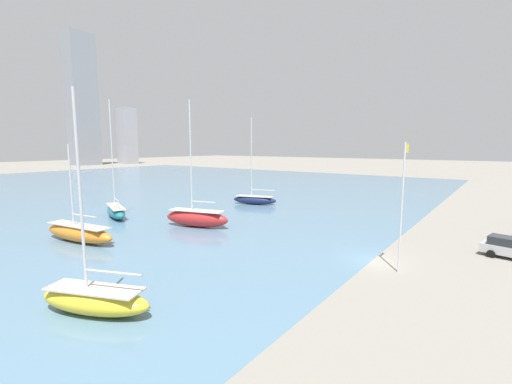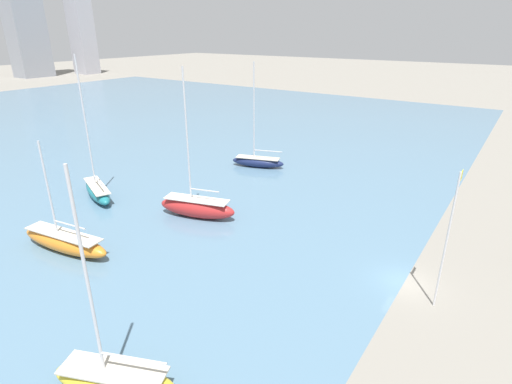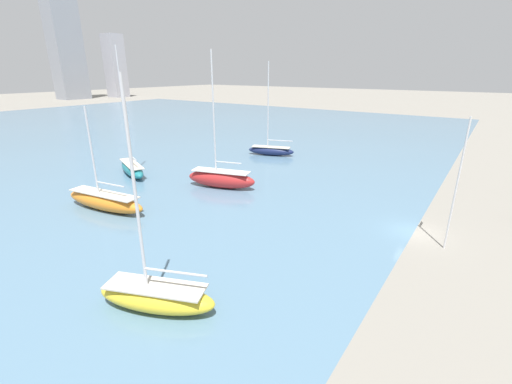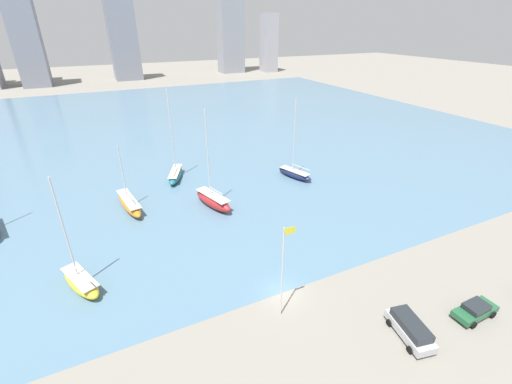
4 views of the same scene
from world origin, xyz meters
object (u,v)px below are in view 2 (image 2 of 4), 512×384
at_px(flag_pole, 448,237).
at_px(sailboat_red, 197,207).
at_px(sailboat_orange, 65,241).
at_px(sailboat_teal, 97,190).
at_px(sailboat_navy, 258,161).
at_px(sailboat_yellow, 114,379).

height_order(flag_pole, sailboat_red, sailboat_red).
bearing_deg(flag_pole, sailboat_orange, 110.09).
bearing_deg(sailboat_orange, flag_pole, -78.49).
bearing_deg(sailboat_teal, sailboat_navy, -1.64).
bearing_deg(flag_pole, sailboat_teal, 92.09).
bearing_deg(sailboat_yellow, sailboat_red, 8.19).
distance_m(sailboat_yellow, sailboat_orange, 18.16).
xyz_separation_m(flag_pole, sailboat_teal, (-1.39, 38.12, -4.72)).
relative_size(flag_pole, sailboat_teal, 0.63).
height_order(sailboat_navy, sailboat_orange, sailboat_navy).
bearing_deg(sailboat_teal, sailboat_red, -55.64).
relative_size(sailboat_teal, sailboat_orange, 1.60).
relative_size(flag_pole, sailboat_yellow, 0.78).
distance_m(flag_pole, sailboat_teal, 38.44).
relative_size(sailboat_navy, sailboat_orange, 1.45).
bearing_deg(sailboat_navy, sailboat_orange, 159.90).
relative_size(sailboat_navy, sailboat_yellow, 1.11).
relative_size(sailboat_teal, sailboat_red, 1.05).
bearing_deg(sailboat_navy, flag_pole, -142.08).
height_order(sailboat_teal, sailboat_orange, sailboat_teal).
height_order(sailboat_navy, sailboat_red, sailboat_red).
relative_size(sailboat_yellow, sailboat_orange, 1.30).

